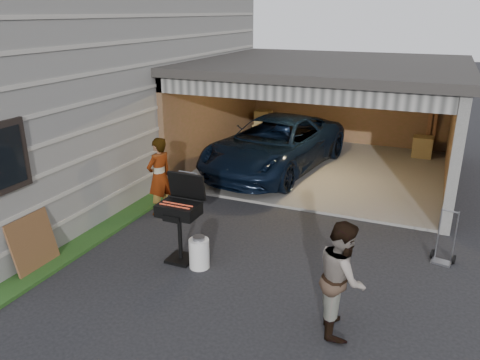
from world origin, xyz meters
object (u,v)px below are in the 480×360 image
object	(u,v)px
bbq_grill	(180,212)
propane_tank	(199,253)
woman	(159,177)
minivan	(275,147)
plywood_panel	(33,243)
man	(342,277)
hand_truck	(443,252)

from	to	relation	value
bbq_grill	propane_tank	distance (m)	0.77
bbq_grill	propane_tank	size ratio (longest dim) A/B	2.95
woman	bbq_grill	xyz separation A→B (m)	(1.39, -1.54, 0.06)
minivan	plywood_panel	size ratio (longest dim) A/B	5.22
bbq_grill	minivan	bearing A→B (deg)	90.99
woman	plywood_panel	distance (m)	2.89
minivan	man	xyz separation A→B (m)	(2.99, -5.96, 0.10)
minivan	hand_truck	distance (m)	5.51
woman	man	bearing A→B (deg)	77.60
minivan	woman	bearing A→B (deg)	-101.46
plywood_panel	man	bearing A→B (deg)	4.78
minivan	propane_tank	size ratio (longest dim) A/B	9.74
propane_tank	plywood_panel	xyz separation A→B (m)	(-2.50, -1.12, 0.22)
woman	man	size ratio (longest dim) A/B	1.05
man	minivan	bearing A→B (deg)	9.24
bbq_grill	hand_truck	size ratio (longest dim) A/B	1.58
plywood_panel	bbq_grill	bearing A→B (deg)	30.49
man	plywood_panel	world-z (taller)	man
bbq_grill	plywood_panel	xyz separation A→B (m)	(-2.10, -1.23, -0.42)
minivan	hand_truck	size ratio (longest dim) A/B	5.22
man	propane_tank	distance (m)	2.65
hand_truck	man	bearing A→B (deg)	-105.00
bbq_grill	hand_truck	world-z (taller)	bbq_grill
minivan	plywood_panel	xyz separation A→B (m)	(-2.01, -6.37, -0.22)
bbq_grill	plywood_panel	bearing A→B (deg)	-149.51
minivan	propane_tank	xyz separation A→B (m)	(0.49, -5.26, -0.44)
bbq_grill	propane_tank	bearing A→B (deg)	-15.92
woman	bbq_grill	world-z (taller)	woman
man	hand_truck	size ratio (longest dim) A/B	1.66
minivan	propane_tank	distance (m)	5.30
minivan	plywood_panel	world-z (taller)	minivan
woman	plywood_panel	world-z (taller)	woman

